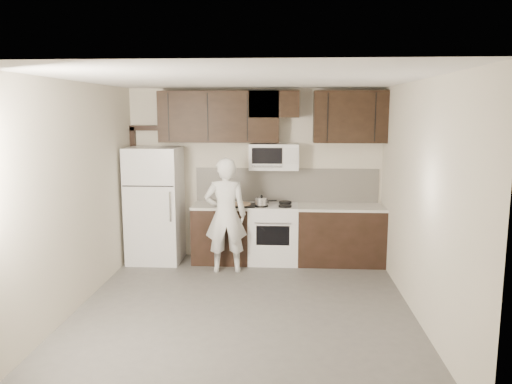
# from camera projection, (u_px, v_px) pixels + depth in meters

# --- Properties ---
(floor) EXTENTS (4.50, 4.50, 0.00)m
(floor) POSITION_uv_depth(u_px,v_px,m) (244.00, 310.00, 5.97)
(floor) COLOR #555250
(floor) RESTS_ON ground
(back_wall) EXTENTS (4.00, 0.00, 4.00)m
(back_wall) POSITION_uv_depth(u_px,v_px,m) (255.00, 174.00, 7.97)
(back_wall) COLOR beige
(back_wall) RESTS_ON ground
(ceiling) EXTENTS (4.50, 4.50, 0.00)m
(ceiling) POSITION_uv_depth(u_px,v_px,m) (243.00, 79.00, 5.53)
(ceiling) COLOR white
(ceiling) RESTS_ON back_wall
(counter_run) EXTENTS (2.95, 0.64, 0.91)m
(counter_run) POSITION_uv_depth(u_px,v_px,m) (293.00, 234.00, 7.77)
(counter_run) COLOR black
(counter_run) RESTS_ON floor
(stove) EXTENTS (0.76, 0.66, 0.94)m
(stove) POSITION_uv_depth(u_px,v_px,m) (273.00, 233.00, 7.79)
(stove) COLOR silver
(stove) RESTS_ON floor
(backsplash) EXTENTS (2.90, 0.02, 0.54)m
(backsplash) POSITION_uv_depth(u_px,v_px,m) (287.00, 185.00, 7.95)
(backsplash) COLOR beige
(backsplash) RESTS_ON counter_run
(upper_cabinets) EXTENTS (3.48, 0.35, 0.78)m
(upper_cabinets) POSITION_uv_depth(u_px,v_px,m) (268.00, 115.00, 7.63)
(upper_cabinets) COLOR black
(upper_cabinets) RESTS_ON back_wall
(microwave) EXTENTS (0.76, 0.42, 0.40)m
(microwave) POSITION_uv_depth(u_px,v_px,m) (274.00, 157.00, 7.71)
(microwave) COLOR silver
(microwave) RESTS_ON upper_cabinets
(refrigerator) EXTENTS (0.80, 0.76, 1.80)m
(refrigerator) POSITION_uv_depth(u_px,v_px,m) (155.00, 205.00, 7.78)
(refrigerator) COLOR silver
(refrigerator) RESTS_ON floor
(door_trim) EXTENTS (0.50, 0.08, 2.12)m
(door_trim) POSITION_uv_depth(u_px,v_px,m) (137.00, 180.00, 8.06)
(door_trim) COLOR black
(door_trim) RESTS_ON floor
(saucepan) EXTENTS (0.33, 0.19, 0.18)m
(saucepan) POSITION_uv_depth(u_px,v_px,m) (262.00, 202.00, 7.57)
(saucepan) COLOR silver
(saucepan) RESTS_ON stove
(baking_tray) EXTENTS (0.44, 0.33, 0.02)m
(baking_tray) POSITION_uv_depth(u_px,v_px,m) (241.00, 205.00, 7.63)
(baking_tray) COLOR black
(baking_tray) RESTS_ON counter_run
(pizza) EXTENTS (0.30, 0.30, 0.02)m
(pizza) POSITION_uv_depth(u_px,v_px,m) (241.00, 204.00, 7.62)
(pizza) COLOR #D3B48D
(pizza) RESTS_ON baking_tray
(person) EXTENTS (0.66, 0.48, 1.69)m
(person) POSITION_uv_depth(u_px,v_px,m) (226.00, 215.00, 7.27)
(person) COLOR white
(person) RESTS_ON floor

